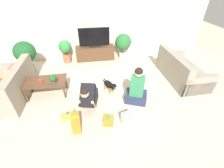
% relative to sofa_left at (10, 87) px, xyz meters
% --- Properties ---
extents(ground_plane, '(16.00, 16.00, 0.00)m').
position_rel_sofa_left_xyz_m(ground_plane, '(2.39, -0.52, -0.29)').
color(ground_plane, beige).
extents(wall_back, '(8.40, 0.06, 2.60)m').
position_rel_sofa_left_xyz_m(wall_back, '(2.39, 2.11, 1.01)').
color(wall_back, beige).
rests_on(wall_back, ground_plane).
extents(sofa_left, '(0.90, 1.72, 0.82)m').
position_rel_sofa_left_xyz_m(sofa_left, '(0.00, 0.00, 0.00)').
color(sofa_left, gray).
rests_on(sofa_left, ground_plane).
extents(sofa_right, '(0.90, 1.72, 0.82)m').
position_rel_sofa_left_xyz_m(sofa_right, '(4.78, 0.07, -0.00)').
color(sofa_right, gray).
rests_on(sofa_right, ground_plane).
extents(coffee_table, '(1.06, 0.58, 0.44)m').
position_rel_sofa_left_xyz_m(coffee_table, '(0.89, -0.06, 0.10)').
color(coffee_table, brown).
rests_on(coffee_table, ground_plane).
extents(tv_console, '(1.40, 0.40, 0.52)m').
position_rel_sofa_left_xyz_m(tv_console, '(2.32, 1.84, -0.03)').
color(tv_console, brown).
rests_on(tv_console, ground_plane).
extents(tv, '(1.08, 0.20, 0.67)m').
position_rel_sofa_left_xyz_m(tv, '(2.32, 1.84, 0.52)').
color(tv, black).
rests_on(tv, tv_console).
extents(potted_plant_corner_left, '(0.65, 0.65, 1.05)m').
position_rel_sofa_left_xyz_m(potted_plant_corner_left, '(0.14, 1.21, 0.40)').
color(potted_plant_corner_left, '#4C4C51').
rests_on(potted_plant_corner_left, ground_plane).
extents(potted_plant_back_right, '(0.59, 0.59, 0.93)m').
position_rel_sofa_left_xyz_m(potted_plant_back_right, '(3.37, 1.79, 0.30)').
color(potted_plant_back_right, beige).
rests_on(potted_plant_back_right, ground_plane).
extents(potted_plant_back_left, '(0.44, 0.44, 0.82)m').
position_rel_sofa_left_xyz_m(potted_plant_back_left, '(1.27, 1.79, 0.20)').
color(potted_plant_back_left, '#A36042').
rests_on(potted_plant_back_left, ground_plane).
extents(person_kneeling, '(0.49, 0.84, 0.79)m').
position_rel_sofa_left_xyz_m(person_kneeling, '(1.99, -0.74, 0.05)').
color(person_kneeling, '#23232D').
rests_on(person_kneeling, ground_plane).
extents(person_sitting, '(0.63, 0.59, 1.00)m').
position_rel_sofa_left_xyz_m(person_sitting, '(3.15, -0.72, 0.08)').
color(person_sitting, '#283351').
rests_on(person_sitting, ground_plane).
extents(dog, '(0.35, 0.50, 0.34)m').
position_rel_sofa_left_xyz_m(dog, '(2.56, -0.22, -0.07)').
color(dog, black).
rests_on(dog, ground_plane).
extents(gift_box_a, '(0.26, 0.25, 0.25)m').
position_rel_sofa_left_xyz_m(gift_box_a, '(2.36, -1.33, -0.19)').
color(gift_box_a, orange).
rests_on(gift_box_a, ground_plane).
extents(gift_box_b, '(0.19, 0.33, 0.39)m').
position_rel_sofa_left_xyz_m(gift_box_b, '(1.69, -1.34, -0.12)').
color(gift_box_b, orange).
rests_on(gift_box_b, ground_plane).
extents(gift_box_c, '(0.35, 0.26, 0.16)m').
position_rel_sofa_left_xyz_m(gift_box_c, '(1.48, -0.99, -0.24)').
color(gift_box_c, yellow).
rests_on(gift_box_c, ground_plane).
extents(gift_bag_a, '(0.29, 0.21, 0.36)m').
position_rel_sofa_left_xyz_m(gift_bag_a, '(2.77, -1.40, -0.12)').
color(gift_bag_a, white).
rests_on(gift_bag_a, ground_plane).
extents(mug, '(0.12, 0.08, 0.09)m').
position_rel_sofa_left_xyz_m(mug, '(0.83, -0.14, 0.19)').
color(mug, '#B23D38').
rests_on(mug, coffee_table).
extents(tabletop_plant, '(0.17, 0.17, 0.22)m').
position_rel_sofa_left_xyz_m(tabletop_plant, '(1.15, -0.21, 0.27)').
color(tabletop_plant, '#4C4C51').
rests_on(tabletop_plant, coffee_table).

